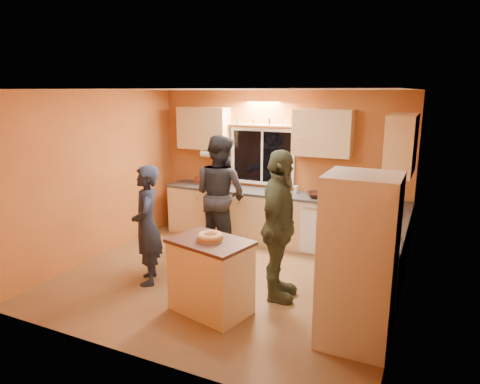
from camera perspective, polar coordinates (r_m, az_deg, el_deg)
The scene contains 14 objects.
ground at distance 6.15m, azimuth -1.63°, elevation -11.52°, with size 4.50×4.50×0.00m, color brown.
room_shell at distance 5.98m, azimuth 1.07°, elevation 4.03°, with size 4.54×4.04×2.61m.
back_counter at distance 7.44m, azimuth 4.33°, elevation -3.36°, with size 4.23×0.62×0.90m.
right_counter at distance 5.91m, azimuth 18.02°, elevation -8.52°, with size 0.62×1.84×0.90m.
refrigerator at distance 4.55m, azimuth 15.50°, elevation -8.89°, with size 0.72×0.70×1.80m, color silver.
island at distance 5.16m, azimuth -3.92°, elevation -11.05°, with size 1.05×0.83×0.89m.
bundt_pastry at distance 4.98m, azimuth -4.00°, elevation -5.95°, with size 0.31×0.31×0.09m, color tan.
person_left at distance 5.91m, azimuth -12.32°, elevation -4.37°, with size 0.60×0.39×1.63m, color black.
person_center at distance 6.87m, azimuth -2.65°, elevation -0.35°, with size 0.93×0.73×1.92m, color black.
person_right at distance 5.31m, azimuth 5.19°, elevation -4.60°, with size 1.12×0.46×1.91m, color #333622.
mixing_bowl at distance 7.05m, azimuth 10.29°, elevation -0.38°, with size 0.33×0.33×0.08m, color black.
utensil_crock at distance 7.72m, azimuth -2.44°, elevation 1.36°, with size 0.14×0.14×0.17m, color beige.
potted_plant at distance 5.44m, azimuth 18.52°, elevation -3.75°, with size 0.27×0.24×0.30m, color gray.
red_box at distance 6.32m, azimuth 19.68°, elevation -2.58°, with size 0.16×0.12×0.07m, color #9F2B18.
Camera 1 is at (2.52, -4.98, 2.58)m, focal length 32.00 mm.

